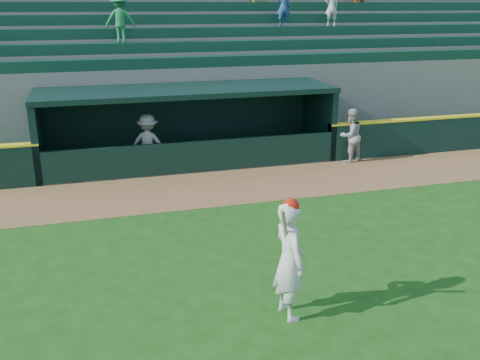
{
  "coord_description": "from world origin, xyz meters",
  "views": [
    {
      "loc": [
        -3.11,
        -9.14,
        4.98
      ],
      "look_at": [
        0.0,
        1.6,
        1.3
      ],
      "focal_mm": 40.0,
      "sensor_mm": 36.0,
      "label": 1
    }
  ],
  "objects": [
    {
      "name": "ground",
      "position": [
        0.0,
        0.0,
        0.0
      ],
      "size": [
        120.0,
        120.0,
        0.0
      ],
      "primitive_type": "plane",
      "color": "#194912",
      "rests_on": "ground"
    },
    {
      "name": "warning_track",
      "position": [
        0.0,
        4.9,
        0.01
      ],
      "size": [
        40.0,
        3.0,
        0.01
      ],
      "primitive_type": "cube",
      "color": "brown",
      "rests_on": "ground"
    },
    {
      "name": "dugout_player_front",
      "position": [
        5.14,
        6.31,
        0.89
      ],
      "size": [
        1.02,
        0.9,
        1.77
      ],
      "primitive_type": "imported",
      "rotation": [
        0.0,
        0.0,
        3.44
      ],
      "color": "#A5A5A0",
      "rests_on": "ground"
    },
    {
      "name": "dugout_player_inside",
      "position": [
        -1.37,
        7.04,
        0.9
      ],
      "size": [
        1.33,
        1.05,
        1.8
      ],
      "primitive_type": "imported",
      "rotation": [
        0.0,
        0.0,
        2.77
      ],
      "color": "#9C9C97",
      "rests_on": "ground"
    },
    {
      "name": "dugout",
      "position": [
        0.0,
        8.0,
        1.36
      ],
      "size": [
        9.4,
        2.8,
        2.46
      ],
      "color": "slate",
      "rests_on": "ground"
    },
    {
      "name": "stands",
      "position": [
        -0.01,
        12.57,
        2.4
      ],
      "size": [
        34.5,
        6.25,
        7.58
      ],
      "color": "slate",
      "rests_on": "ground"
    },
    {
      "name": "batter_at_plate",
      "position": [
        -0.15,
        -1.82,
        1.04
      ],
      "size": [
        0.62,
        0.84,
        2.11
      ],
      "color": "silver",
      "rests_on": "ground"
    }
  ]
}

